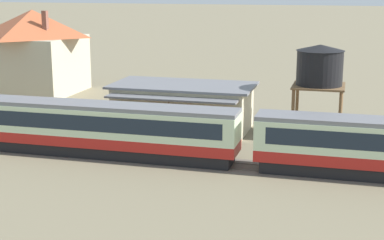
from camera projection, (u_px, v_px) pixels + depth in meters
The scene contains 5 objects.
passenger_train at pixel (107, 127), 44.66m from camera, with size 109.70×2.97×4.08m.
railway_track at pixel (140, 158), 44.52m from camera, with size 167.46×3.60×0.04m.
station_building at pixel (183, 106), 53.00m from camera, with size 12.75×7.92×4.11m.
station_house_terracotta_roof at pixel (34, 50), 69.76m from camera, with size 10.64×10.66×9.86m.
water_tower at pixel (320, 67), 49.42m from camera, with size 4.33×4.33×7.94m.
Camera 1 is at (-6.41, -39.81, 13.09)m, focal length 55.00 mm.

